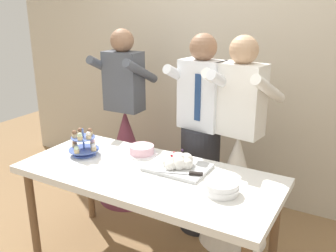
% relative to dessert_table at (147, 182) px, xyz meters
% --- Properties ---
extents(rear_wall, '(5.20, 0.10, 2.90)m').
position_rel_dessert_table_xyz_m(rear_wall, '(0.00, 1.41, 0.75)').
color(rear_wall, beige).
rests_on(rear_wall, ground_plane).
extents(dessert_table, '(1.80, 0.80, 0.78)m').
position_rel_dessert_table_xyz_m(dessert_table, '(0.00, 0.00, 0.00)').
color(dessert_table, white).
rests_on(dessert_table, ground_plane).
extents(cupcake_stand, '(0.23, 0.23, 0.21)m').
position_rel_dessert_table_xyz_m(cupcake_stand, '(-0.57, 0.02, 0.16)').
color(cupcake_stand, '#4C66B2').
rests_on(cupcake_stand, dessert_table).
extents(main_cake_tray, '(0.43, 0.32, 0.13)m').
position_rel_dessert_table_xyz_m(main_cake_tray, '(0.16, 0.15, 0.12)').
color(main_cake_tray, silver).
rests_on(main_cake_tray, dessert_table).
extents(plate_stack, '(0.22, 0.21, 0.08)m').
position_rel_dessert_table_xyz_m(plate_stack, '(0.55, -0.03, 0.11)').
color(plate_stack, white).
rests_on(plate_stack, dessert_table).
extents(round_cake, '(0.24, 0.24, 0.07)m').
position_rel_dessert_table_xyz_m(round_cake, '(-0.20, 0.24, 0.11)').
color(round_cake, white).
rests_on(round_cake, dessert_table).
extents(person_groom, '(0.51, 0.54, 1.66)m').
position_rel_dessert_table_xyz_m(person_groom, '(0.10, 0.66, 0.05)').
color(person_groom, '#232328').
rests_on(person_groom, ground_plane).
extents(person_bride, '(0.56, 0.56, 1.66)m').
position_rel_dessert_table_xyz_m(person_bride, '(0.42, 0.65, -0.12)').
color(person_bride, white).
rests_on(person_bride, ground_plane).
extents(person_guest, '(0.56, 0.56, 1.66)m').
position_rel_dessert_table_xyz_m(person_guest, '(-0.74, 0.77, -0.12)').
color(person_guest, brown).
rests_on(person_guest, ground_plane).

